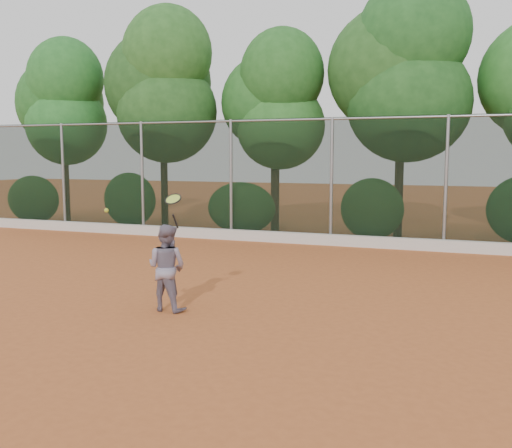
% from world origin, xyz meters
% --- Properties ---
extents(ground, '(80.00, 80.00, 0.00)m').
position_xyz_m(ground, '(0.00, 0.00, 0.00)').
color(ground, '#AF5829').
rests_on(ground, ground).
extents(concrete_curb, '(24.00, 0.20, 0.30)m').
position_xyz_m(concrete_curb, '(0.00, 6.82, 0.15)').
color(concrete_curb, beige).
rests_on(concrete_curb, ground).
extents(tennis_player, '(0.71, 0.58, 1.39)m').
position_xyz_m(tennis_player, '(-0.93, -0.59, 0.69)').
color(tennis_player, gray).
rests_on(tennis_player, ground).
extents(chainlink_fence, '(24.09, 0.09, 3.50)m').
position_xyz_m(chainlink_fence, '(-0.00, 7.00, 1.86)').
color(chainlink_fence, black).
rests_on(chainlink_fence, ground).
extents(foliage_backdrop, '(23.70, 3.63, 7.55)m').
position_xyz_m(foliage_backdrop, '(-0.55, 8.98, 4.40)').
color(foliage_backdrop, '#402818').
rests_on(foliage_backdrop, ground).
extents(tennis_racket, '(0.26, 0.26, 0.55)m').
position_xyz_m(tennis_racket, '(-0.70, -0.76, 1.77)').
color(tennis_racket, black).
rests_on(tennis_racket, ground).
extents(tennis_ball_in_flight, '(0.07, 0.07, 0.07)m').
position_xyz_m(tennis_ball_in_flight, '(-2.39, -0.09, 1.51)').
color(tennis_ball_in_flight, gold).
rests_on(tennis_ball_in_flight, ground).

